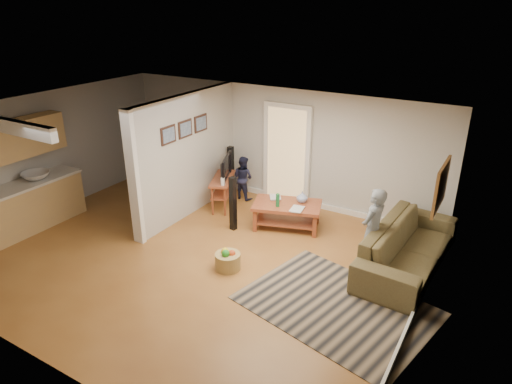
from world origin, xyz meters
TOP-DOWN VIEW (x-y plane):
  - ground at (0.00, 0.00)m, footprint 7.50×7.50m
  - room_shell at (-1.07, 0.43)m, footprint 7.54×6.02m
  - area_rug at (2.69, -0.07)m, footprint 3.00×2.47m
  - sofa at (3.30, 1.54)m, footprint 1.18×2.67m
  - coffee_table at (0.91, 1.83)m, footprint 1.48×1.13m
  - tv_console at (-0.74, 1.99)m, footprint 0.78×1.12m
  - speaker_left at (0.04, 1.20)m, footprint 0.13×0.13m
  - speaker_right at (-1.00, 2.70)m, footprint 0.12×0.12m
  - toy_basket at (0.73, -0.04)m, footprint 0.43×0.43m
  - child at (2.77, 1.19)m, footprint 0.47×0.60m
  - toddler at (-0.60, 2.59)m, footprint 0.53×0.44m

SIDE VIEW (x-z plane):
  - ground at x=0.00m, z-range 0.00..0.00m
  - sofa at x=3.30m, z-range -0.38..0.38m
  - child at x=2.77m, z-range -0.72..0.72m
  - toddler at x=-0.60m, z-range -0.50..0.50m
  - area_rug at x=2.69m, z-range 0.00..0.01m
  - toy_basket at x=0.73m, z-range -0.03..0.35m
  - coffee_table at x=0.91m, z-range 0.01..0.79m
  - speaker_left at x=0.04m, z-range 0.00..1.09m
  - speaker_right at x=-1.00m, z-range 0.00..1.13m
  - tv_console at x=-0.74m, z-range 0.15..1.06m
  - room_shell at x=-1.07m, z-range 0.20..2.72m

